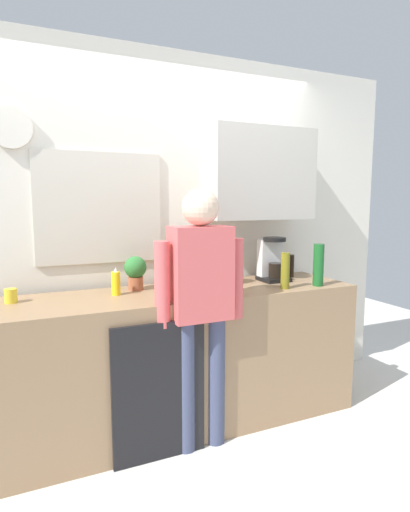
{
  "coord_description": "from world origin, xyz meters",
  "views": [
    {
      "loc": [
        -0.95,
        -2.21,
        1.52
      ],
      "look_at": [
        0.14,
        0.25,
        1.17
      ],
      "focal_mm": 28.79,
      "sensor_mm": 36.0,
      "label": 1
    }
  ],
  "objects_px": {
    "bottle_green_wine": "(318,265)",
    "cup_yellow_cup": "(11,296)",
    "bottle_dark_sauce": "(290,266)",
    "potted_plant": "(135,271)",
    "dish_soap": "(116,283)",
    "bottle_amber_beer": "(170,270)",
    "bottle_olive_oil": "(285,271)",
    "mixing_bowl": "(214,286)",
    "storage_canister": "(229,272)",
    "person_at_sink": "(201,298)",
    "coffee_maker": "(272,261)"
  },
  "relations": [
    {
      "from": "cup_yellow_cup",
      "to": "potted_plant",
      "type": "height_order",
      "value": "potted_plant"
    },
    {
      "from": "bottle_green_wine",
      "to": "person_at_sink",
      "type": "distance_m",
      "value": 0.96
    },
    {
      "from": "coffee_maker",
      "to": "person_at_sink",
      "type": "relative_size",
      "value": 0.21
    },
    {
      "from": "bottle_amber_beer",
      "to": "potted_plant",
      "type": "xyz_separation_m",
      "value": [
        -0.25,
        -0.02,
        0.02
      ]
    },
    {
      "from": "coffee_maker",
      "to": "bottle_green_wine",
      "type": "bearing_deg",
      "value": -58.31
    },
    {
      "from": "bottle_green_wine",
      "to": "coffee_maker",
      "type": "bearing_deg",
      "value": 121.69
    },
    {
      "from": "coffee_maker",
      "to": "bottle_green_wine",
      "type": "xyz_separation_m",
      "value": [
        0.19,
        -0.31,
        0.0
      ]
    },
    {
      "from": "coffee_maker",
      "to": "bottle_amber_beer",
      "type": "relative_size",
      "value": 1.43
    },
    {
      "from": "bottle_green_wine",
      "to": "bottle_olive_oil",
      "type": "distance_m",
      "value": 0.27
    },
    {
      "from": "bottle_olive_oil",
      "to": "bottle_amber_beer",
      "type": "xyz_separation_m",
      "value": [
        -0.69,
        0.4,
        -0.01
      ]
    },
    {
      "from": "bottle_green_wine",
      "to": "dish_soap",
      "type": "distance_m",
      "value": 1.41
    },
    {
      "from": "person_at_sink",
      "to": "bottle_olive_oil",
      "type": "bearing_deg",
      "value": 16.82
    },
    {
      "from": "cup_yellow_cup",
      "to": "bottle_olive_oil",
      "type": "bearing_deg",
      "value": -10.54
    },
    {
      "from": "coffee_maker",
      "to": "potted_plant",
      "type": "height_order",
      "value": "coffee_maker"
    },
    {
      "from": "potted_plant",
      "to": "dish_soap",
      "type": "height_order",
      "value": "potted_plant"
    },
    {
      "from": "bottle_green_wine",
      "to": "bottle_olive_oil",
      "type": "height_order",
      "value": "bottle_green_wine"
    },
    {
      "from": "bottle_amber_beer",
      "to": "cup_yellow_cup",
      "type": "bearing_deg",
      "value": -175.46
    },
    {
      "from": "bottle_dark_sauce",
      "to": "mixing_bowl",
      "type": "xyz_separation_m",
      "value": [
        -0.79,
        -0.26,
        -0.05
      ]
    },
    {
      "from": "bottle_green_wine",
      "to": "cup_yellow_cup",
      "type": "relative_size",
      "value": 3.53
    },
    {
      "from": "cup_yellow_cup",
      "to": "mixing_bowl",
      "type": "bearing_deg",
      "value": -10.68
    },
    {
      "from": "bottle_amber_beer",
      "to": "person_at_sink",
      "type": "relative_size",
      "value": 0.14
    },
    {
      "from": "potted_plant",
      "to": "storage_canister",
      "type": "height_order",
      "value": "potted_plant"
    },
    {
      "from": "bottle_green_wine",
      "to": "potted_plant",
      "type": "relative_size",
      "value": 1.3
    },
    {
      "from": "bottle_olive_oil",
      "to": "storage_canister",
      "type": "bearing_deg",
      "value": 130.7
    },
    {
      "from": "bottle_green_wine",
      "to": "bottle_dark_sauce",
      "type": "bearing_deg",
      "value": 86.64
    },
    {
      "from": "coffee_maker",
      "to": "bottle_dark_sauce",
      "type": "xyz_separation_m",
      "value": [
        0.21,
        0.05,
        -0.06
      ]
    },
    {
      "from": "bottle_dark_sauce",
      "to": "mixing_bowl",
      "type": "relative_size",
      "value": 0.82
    },
    {
      "from": "bottle_green_wine",
      "to": "bottle_amber_beer",
      "type": "height_order",
      "value": "bottle_green_wine"
    },
    {
      "from": "coffee_maker",
      "to": "cup_yellow_cup",
      "type": "distance_m",
      "value": 1.8
    },
    {
      "from": "bottle_dark_sauce",
      "to": "bottle_amber_beer",
      "type": "bearing_deg",
      "value": 177.04
    },
    {
      "from": "bottle_dark_sauce",
      "to": "storage_canister",
      "type": "height_order",
      "value": "bottle_dark_sauce"
    },
    {
      "from": "potted_plant",
      "to": "storage_canister",
      "type": "bearing_deg",
      "value": -5.33
    },
    {
      "from": "bottle_amber_beer",
      "to": "bottle_dark_sauce",
      "type": "xyz_separation_m",
      "value": [
        0.99,
        -0.05,
        -0.02
      ]
    },
    {
      "from": "bottle_dark_sauce",
      "to": "potted_plant",
      "type": "height_order",
      "value": "potted_plant"
    },
    {
      "from": "coffee_maker",
      "to": "mixing_bowl",
      "type": "xyz_separation_m",
      "value": [
        -0.58,
        -0.2,
        -0.11
      ]
    },
    {
      "from": "storage_canister",
      "to": "person_at_sink",
      "type": "bearing_deg",
      "value": -134.8
    },
    {
      "from": "bottle_amber_beer",
      "to": "coffee_maker",
      "type": "bearing_deg",
      "value": -7.73
    },
    {
      "from": "dish_soap",
      "to": "potted_plant",
      "type": "bearing_deg",
      "value": 32.88
    },
    {
      "from": "bottle_green_wine",
      "to": "dish_soap",
      "type": "height_order",
      "value": "bottle_green_wine"
    },
    {
      "from": "mixing_bowl",
      "to": "person_at_sink",
      "type": "xyz_separation_m",
      "value": [
        -0.18,
        -0.19,
        -0.02
      ]
    },
    {
      "from": "bottle_dark_sauce",
      "to": "person_at_sink",
      "type": "relative_size",
      "value": 0.11
    },
    {
      "from": "bottle_dark_sauce",
      "to": "potted_plant",
      "type": "distance_m",
      "value": 1.24
    },
    {
      "from": "mixing_bowl",
      "to": "bottle_green_wine",
      "type": "bearing_deg",
      "value": -7.49
    },
    {
      "from": "bottle_olive_oil",
      "to": "bottle_amber_beer",
      "type": "height_order",
      "value": "bottle_olive_oil"
    },
    {
      "from": "bottle_green_wine",
      "to": "mixing_bowl",
      "type": "bearing_deg",
      "value": 172.51
    },
    {
      "from": "coffee_maker",
      "to": "bottle_dark_sauce",
      "type": "relative_size",
      "value": 1.83
    },
    {
      "from": "coffee_maker",
      "to": "bottle_olive_oil",
      "type": "height_order",
      "value": "coffee_maker"
    },
    {
      "from": "coffee_maker",
      "to": "person_at_sink",
      "type": "xyz_separation_m",
      "value": [
        -0.76,
        -0.39,
        -0.13
      ]
    },
    {
      "from": "bottle_dark_sauce",
      "to": "cup_yellow_cup",
      "type": "bearing_deg",
      "value": -179.15
    },
    {
      "from": "coffee_maker",
      "to": "potted_plant",
      "type": "bearing_deg",
      "value": 175.51
    }
  ]
}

